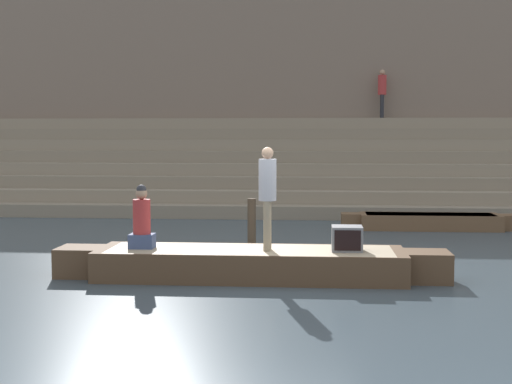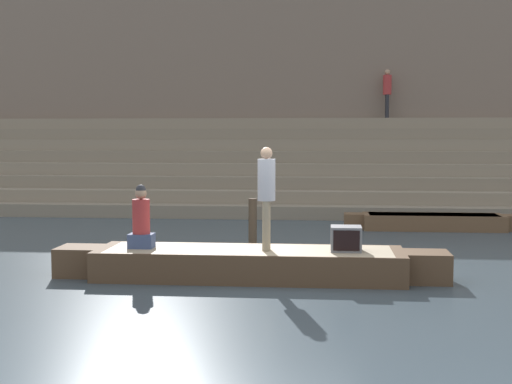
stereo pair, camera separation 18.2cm
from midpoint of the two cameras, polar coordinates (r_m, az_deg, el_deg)
name	(u,v)px [view 1 (the left image)]	position (r m, az deg, el deg)	size (l,w,h in m)	color
ground_plane	(286,278)	(12.48, 1.97, -6.90)	(120.00, 120.00, 0.00)	#3D4C56
ghat_steps	(301,176)	(24.68, 3.38, 1.33)	(36.00, 5.89, 3.12)	gray
back_wall	(302,100)	(27.36, 3.55, 7.36)	(34.20, 1.28, 7.74)	#7F6B5B
rowboat_main	(250,263)	(12.40, -0.89, -5.69)	(6.80, 1.52, 0.51)	brown
person_standing	(267,190)	(12.13, 0.49, 0.14)	(0.31, 0.31, 1.77)	gray
person_rowing	(142,222)	(12.60, -9.54, -2.37)	(0.43, 0.34, 1.11)	#3D4C75
tv_set	(347,238)	(12.25, 6.87, -3.71)	(0.52, 0.49, 0.42)	slate
moored_boat_shore	(430,221)	(19.41, 13.46, -2.28)	(4.66, 1.02, 0.41)	brown
mooring_post	(252,226)	(15.05, -0.69, -2.71)	(0.18, 0.18, 1.16)	#473828
person_on_steps	(382,90)	(26.51, 9.87, 8.05)	(0.31, 0.31, 1.75)	#28282D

